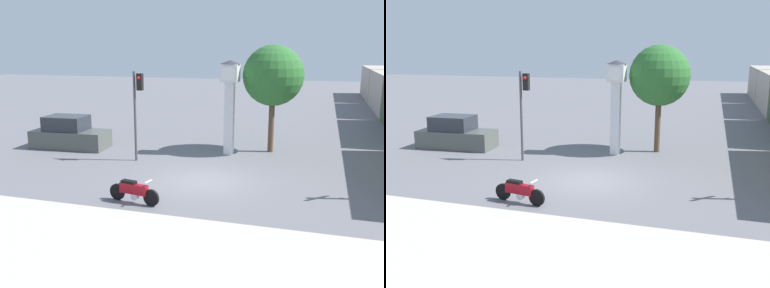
# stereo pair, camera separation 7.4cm
# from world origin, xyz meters

# --- Properties ---
(ground_plane) EXTENTS (120.00, 120.00, 0.00)m
(ground_plane) POSITION_xyz_m (0.00, 0.00, 0.00)
(ground_plane) COLOR slate
(sidewalk_strip) EXTENTS (36.00, 6.00, 0.10)m
(sidewalk_strip) POSITION_xyz_m (0.00, -7.20, 0.05)
(sidewalk_strip) COLOR #BCB7A8
(sidewalk_strip) RESTS_ON ground_plane
(motorcycle) EXTENTS (2.06, 0.55, 0.91)m
(motorcycle) POSITION_xyz_m (-1.68, -3.20, 0.44)
(motorcycle) COLOR black
(motorcycle) RESTS_ON ground_plane
(clock_tower) EXTENTS (1.06, 1.06, 4.87)m
(clock_tower) POSITION_xyz_m (0.02, 5.01, 3.20)
(clock_tower) COLOR white
(clock_tower) RESTS_ON ground_plane
(traffic_light) EXTENTS (0.50, 0.35, 4.39)m
(traffic_light) POSITION_xyz_m (-3.93, 2.31, 3.01)
(traffic_light) COLOR #47474C
(traffic_light) RESTS_ON ground_plane
(street_tree) EXTENTS (3.17, 3.17, 5.65)m
(street_tree) POSITION_xyz_m (2.07, 6.13, 4.05)
(street_tree) COLOR brown
(street_tree) RESTS_ON ground_plane
(parked_car) EXTENTS (4.30, 2.06, 1.80)m
(parked_car) POSITION_xyz_m (-8.78, 3.79, 0.75)
(parked_car) COLOR #4C514C
(parked_car) RESTS_ON ground_plane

